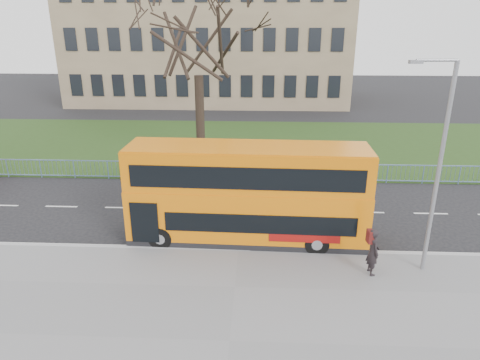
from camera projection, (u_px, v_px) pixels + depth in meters
The scene contains 10 objects.
ground at pixel (240, 234), 18.44m from camera, with size 120.00×120.00×0.00m, color black.
pavement at pixel (230, 342), 12.09m from camera, with size 80.00×10.50×0.12m, color slate.
kerb at pixel (239, 250), 16.96m from camera, with size 80.00×0.20×0.14m, color #99999C.
grass_verge at pixel (249, 144), 31.83m from camera, with size 80.00×15.40×0.08m, color #243B15.
guard_railing at pixel (246, 172), 24.44m from camera, with size 40.00×0.12×1.10m, color #6583B5, non-canonical shape.
bare_tree at pixel (198, 58), 25.66m from camera, with size 9.11×9.11×13.02m, color black, non-canonical shape.
civic_building at pixel (211, 37), 49.03m from camera, with size 30.00×15.00×14.00m, color #7E6A50.
yellow_bus at pixel (247, 192), 17.20m from camera, with size 9.63×2.57×4.01m.
pedestrian at pixel (373, 252), 15.04m from camera, with size 0.64×0.42×1.74m, color black.
street_lamp at pixel (437, 163), 14.20m from camera, with size 1.57×0.28×7.41m.
Camera 1 is at (0.75, -16.48, 8.57)m, focal length 32.00 mm.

